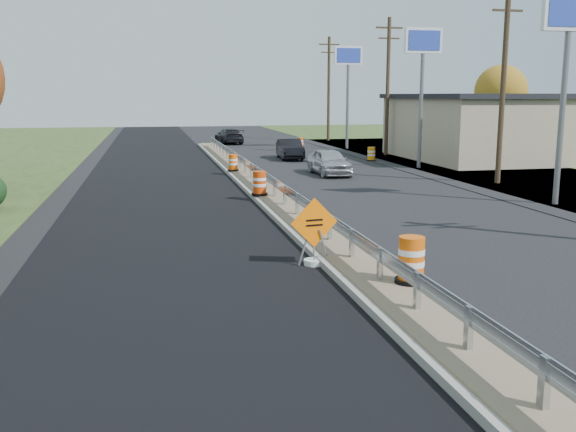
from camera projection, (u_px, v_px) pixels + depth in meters
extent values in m
plane|color=black|center=(312.00, 233.00, 19.80)|extent=(140.00, 140.00, 0.00)
cube|color=black|center=(160.00, 191.00, 28.49)|extent=(7.20, 120.00, 0.01)
cube|color=gray|center=(266.00, 192.00, 27.46)|extent=(1.60, 55.00, 0.18)
cube|color=brown|center=(266.00, 189.00, 27.44)|extent=(1.25, 55.00, 0.05)
cube|color=silver|center=(544.00, 382.00, 8.16)|extent=(0.10, 0.15, 0.70)
cube|color=silver|center=(469.00, 328.00, 10.09)|extent=(0.10, 0.15, 0.70)
cube|color=silver|center=(417.00, 290.00, 12.01)|extent=(0.10, 0.15, 0.70)
cube|color=silver|center=(380.00, 263.00, 13.93)|extent=(0.10, 0.15, 0.70)
cube|color=silver|center=(352.00, 243.00, 15.85)|extent=(0.10, 0.15, 0.70)
cube|color=silver|center=(330.00, 227.00, 17.77)|extent=(0.10, 0.15, 0.70)
cube|color=silver|center=(312.00, 214.00, 19.69)|extent=(0.10, 0.15, 0.70)
cube|color=silver|center=(297.00, 204.00, 21.61)|extent=(0.10, 0.15, 0.70)
cube|color=silver|center=(285.00, 195.00, 23.53)|extent=(0.10, 0.15, 0.70)
cube|color=silver|center=(275.00, 187.00, 25.45)|extent=(0.10, 0.15, 0.70)
cube|color=silver|center=(266.00, 181.00, 27.37)|extent=(0.10, 0.15, 0.70)
cube|color=silver|center=(258.00, 175.00, 29.29)|extent=(0.10, 0.15, 0.70)
cube|color=silver|center=(251.00, 170.00, 31.22)|extent=(0.10, 0.15, 0.70)
cube|color=silver|center=(245.00, 166.00, 33.14)|extent=(0.10, 0.15, 0.70)
cube|color=silver|center=(240.00, 162.00, 35.06)|extent=(0.10, 0.15, 0.70)
cube|color=silver|center=(235.00, 159.00, 36.98)|extent=(0.10, 0.15, 0.70)
cube|color=silver|center=(231.00, 155.00, 38.90)|extent=(0.10, 0.15, 0.70)
cube|color=silver|center=(227.00, 153.00, 40.82)|extent=(0.10, 0.15, 0.70)
cube|color=silver|center=(223.00, 150.00, 42.74)|extent=(0.10, 0.15, 0.70)
cube|color=silver|center=(220.00, 148.00, 44.66)|extent=(0.10, 0.15, 0.70)
cube|color=silver|center=(217.00, 145.00, 46.58)|extent=(0.10, 0.15, 0.70)
cube|color=silver|center=(214.00, 144.00, 48.50)|extent=(0.10, 0.15, 0.70)
cube|color=silver|center=(212.00, 142.00, 50.42)|extent=(0.10, 0.15, 0.70)
cube|color=silver|center=(262.00, 173.00, 28.30)|extent=(0.04, 46.00, 0.34)
cube|color=silver|center=(262.00, 175.00, 28.31)|extent=(0.06, 46.00, 0.03)
cube|color=silver|center=(262.00, 172.00, 28.28)|extent=(0.06, 46.00, 0.03)
cube|color=tan|center=(542.00, 128.00, 43.00)|extent=(18.00, 12.00, 4.00)
cube|color=black|center=(544.00, 96.00, 42.60)|extent=(18.50, 12.50, 0.30)
cube|color=black|center=(417.00, 136.00, 41.21)|extent=(0.08, 7.20, 2.20)
cylinder|color=slate|center=(562.00, 116.00, 24.23)|extent=(0.22, 0.22, 6.80)
cube|color=white|center=(570.00, 12.00, 23.52)|extent=(2.20, 0.25, 1.40)
cube|color=#263FB2|center=(570.00, 12.00, 23.52)|extent=(1.90, 0.30, 1.10)
cylinder|color=slate|center=(421.00, 109.00, 36.71)|extent=(0.22, 0.22, 6.80)
cube|color=white|center=(423.00, 41.00, 36.01)|extent=(2.20, 0.25, 1.40)
cube|color=#263FB2|center=(423.00, 41.00, 36.01)|extent=(1.90, 0.30, 1.10)
cylinder|color=slate|center=(347.00, 105.00, 50.16)|extent=(0.22, 0.22, 6.80)
cube|color=white|center=(348.00, 55.00, 49.46)|extent=(2.20, 0.25, 1.40)
cube|color=#263FB2|center=(348.00, 55.00, 49.46)|extent=(1.90, 0.30, 1.10)
cylinder|color=#473523|center=(503.00, 84.00, 29.96)|extent=(0.26, 0.26, 9.40)
cube|color=#473523|center=(508.00, 10.00, 29.35)|extent=(1.50, 0.10, 0.10)
cylinder|color=#473523|center=(388.00, 88.00, 44.36)|extent=(0.26, 0.26, 9.40)
cube|color=#473523|center=(389.00, 28.00, 43.62)|extent=(1.90, 0.12, 0.12)
cube|color=#473523|center=(389.00, 38.00, 43.75)|extent=(1.50, 0.10, 0.10)
cylinder|color=#473523|center=(329.00, 89.00, 58.77)|extent=(0.26, 0.26, 9.40)
cube|color=#473523|center=(329.00, 44.00, 58.03)|extent=(1.90, 0.12, 0.12)
cube|color=#473523|center=(329.00, 52.00, 58.16)|extent=(1.50, 0.10, 0.10)
cylinder|color=#473523|center=(499.00, 125.00, 57.57)|extent=(0.36, 0.36, 3.08)
sphere|color=#AE7B25|center=(501.00, 91.00, 57.01)|extent=(4.62, 4.62, 4.62)
cylinder|color=white|center=(314.00, 262.00, 15.99)|extent=(0.52, 0.52, 0.15)
cube|color=slate|center=(304.00, 248.00, 15.87)|extent=(0.31, 0.08, 0.89)
cube|color=slate|center=(324.00, 247.00, 15.97)|extent=(0.31, 0.08, 0.89)
cube|color=slate|center=(314.00, 247.00, 15.97)|extent=(0.07, 0.23, 0.91)
cube|color=orange|center=(314.00, 223.00, 15.80)|extent=(1.23, 0.19, 1.24)
cube|color=black|center=(314.00, 220.00, 15.77)|extent=(0.44, 0.07, 0.05)
cube|color=black|center=(314.00, 225.00, 15.80)|extent=(0.44, 0.07, 0.05)
cylinder|color=black|center=(411.00, 281.00, 13.71)|extent=(0.68, 0.68, 0.09)
cylinder|color=#EA5909|center=(411.00, 259.00, 13.62)|extent=(0.55, 0.55, 0.96)
cylinder|color=white|center=(412.00, 252.00, 13.59)|extent=(0.56, 0.56, 0.13)
cylinder|color=white|center=(411.00, 263.00, 13.64)|extent=(0.56, 0.56, 0.13)
cylinder|color=black|center=(260.00, 194.00, 25.72)|extent=(0.66, 0.66, 0.09)
cylinder|color=#D63D09|center=(260.00, 183.00, 25.63)|extent=(0.53, 0.53, 0.92)
cylinder|color=white|center=(259.00, 179.00, 25.60)|extent=(0.54, 0.54, 0.12)
cylinder|color=white|center=(260.00, 185.00, 25.65)|extent=(0.54, 0.54, 0.12)
cylinder|color=black|center=(233.00, 170.00, 33.96)|extent=(0.59, 0.59, 0.08)
cylinder|color=#F5590A|center=(233.00, 162.00, 33.88)|extent=(0.48, 0.48, 0.83)
cylinder|color=white|center=(233.00, 160.00, 33.85)|extent=(0.49, 0.49, 0.11)
cylinder|color=white|center=(233.00, 164.00, 33.89)|extent=(0.49, 0.49, 0.11)
cylinder|color=black|center=(371.00, 160.00, 41.45)|extent=(0.61, 0.61, 0.08)
cylinder|color=orange|center=(371.00, 154.00, 41.37)|extent=(0.48, 0.48, 0.85)
cylinder|color=white|center=(371.00, 151.00, 41.34)|extent=(0.50, 0.50, 0.11)
cylinder|color=white|center=(371.00, 155.00, 41.38)|extent=(0.50, 0.50, 0.11)
cylinder|color=black|center=(300.00, 148.00, 51.44)|extent=(0.58, 0.58, 0.08)
cylinder|color=#E65609|center=(300.00, 143.00, 51.36)|extent=(0.46, 0.46, 0.81)
cylinder|color=white|center=(300.00, 141.00, 51.34)|extent=(0.47, 0.47, 0.11)
cylinder|color=white|center=(300.00, 144.00, 51.38)|extent=(0.47, 0.47, 0.11)
imported|color=silver|center=(329.00, 162.00, 34.12)|extent=(1.75, 4.11, 1.38)
imported|color=black|center=(290.00, 149.00, 42.57)|extent=(1.69, 4.15, 1.34)
imported|color=black|center=(229.00, 136.00, 56.14)|extent=(2.30, 4.71, 1.32)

